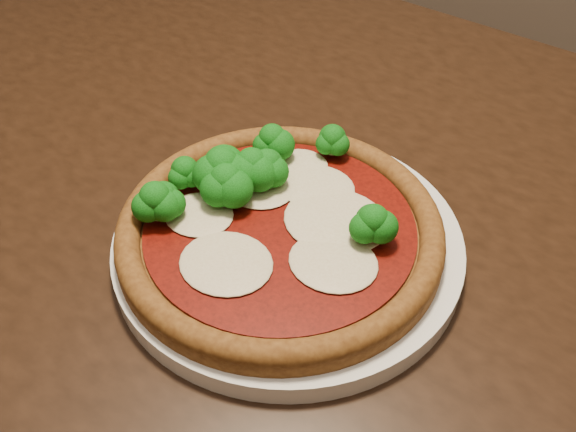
% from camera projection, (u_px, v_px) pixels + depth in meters
% --- Properties ---
extents(dining_table, '(1.39, 1.03, 0.75)m').
position_uv_depth(dining_table, '(289.00, 261.00, 0.65)').
color(dining_table, black).
rests_on(dining_table, floor).
extents(plate, '(0.29, 0.29, 0.02)m').
position_uv_depth(plate, '(288.00, 243.00, 0.53)').
color(plate, silver).
rests_on(plate, dining_table).
extents(pizza, '(0.26, 0.26, 0.06)m').
position_uv_depth(pizza, '(273.00, 218.00, 0.51)').
color(pizza, brown).
rests_on(pizza, plate).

